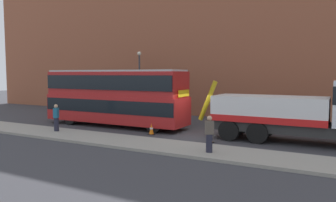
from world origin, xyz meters
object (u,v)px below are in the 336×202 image
Objects in this scene: traffic_cone_near_bus at (151,129)px; recovery_tow_truck at (303,111)px; pedestrian_bystander at (209,134)px; traffic_cone_midway at (210,137)px; pedestrian_onlooker at (56,118)px; street_lamp at (139,77)px; double_decker_bus at (114,95)px.

recovery_tow_truck is at bearing 10.69° from traffic_cone_near_bus.
recovery_tow_truck reaches higher than pedestrian_bystander.
pedestrian_bystander is 2.38× the size of traffic_cone_midway.
traffic_cone_near_bus is 1.00× the size of traffic_cone_midway.
traffic_cone_near_bus is at bearing -2.90° from pedestrian_onlooker.
pedestrian_bystander is at bearing -45.29° from street_lamp.
traffic_cone_near_bus is (5.57, 2.47, -0.64)m from pedestrian_onlooker.
traffic_cone_near_bus is (-5.05, 3.19, -0.64)m from pedestrian_bystander.
street_lamp is (-2.13, 6.56, 1.24)m from double_decker_bus.
pedestrian_onlooker is 6.13m from traffic_cone_near_bus.
pedestrian_bystander reaches higher than traffic_cone_near_bus.
pedestrian_bystander is at bearing -30.70° from pedestrian_onlooker.
traffic_cone_midway is (9.65, 1.94, -0.64)m from pedestrian_onlooker.
recovery_tow_truck is at bearing -0.24° from double_decker_bus.
pedestrian_onlooker is at bearing -156.06° from traffic_cone_near_bus.
recovery_tow_truck is at bearing -23.90° from street_lamp.
traffic_cone_near_bus is at bearing -21.94° from double_decker_bus.
double_decker_bus reaches higher than recovery_tow_truck.
pedestrian_onlooker reaches higher than traffic_cone_midway.
traffic_cone_near_bus is 4.12m from traffic_cone_midway.
street_lamp reaches higher than traffic_cone_midway.
pedestrian_bystander is at bearing -28.04° from double_decker_bus.
pedestrian_onlooker is (-1.49, -4.09, -1.25)m from double_decker_bus.
pedestrian_bystander is (-3.54, -4.81, -0.77)m from recovery_tow_truck.
recovery_tow_truck is at bearing -10.72° from pedestrian_onlooker.
pedestrian_onlooker is (-14.16, -4.09, -0.77)m from recovery_tow_truck.
double_decker_bus is (-12.67, -0.00, 0.47)m from recovery_tow_truck.
traffic_cone_midway is at bearing -15.04° from double_decker_bus.
double_decker_bus reaches higher than pedestrian_onlooker.
street_lamp reaches higher than pedestrian_bystander.
double_decker_bus is 4.53m from pedestrian_onlooker.
recovery_tow_truck is 16.28m from street_lamp.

